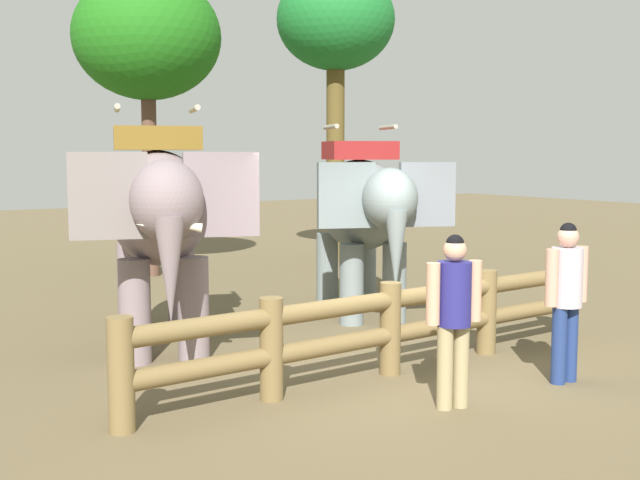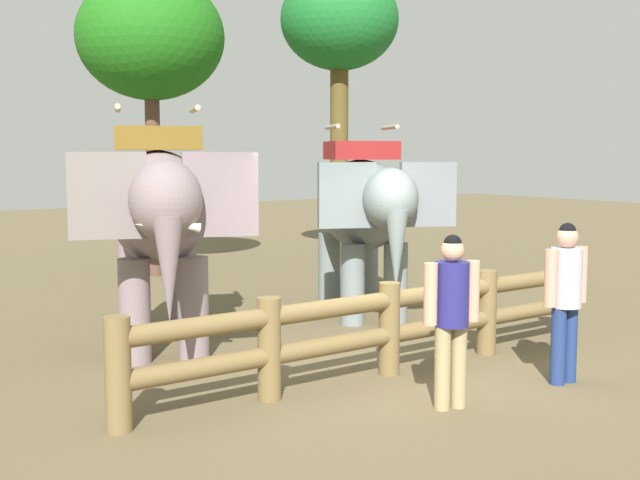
% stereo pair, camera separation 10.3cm
% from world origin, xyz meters
% --- Properties ---
extents(ground_plane, '(60.00, 60.00, 0.00)m').
position_xyz_m(ground_plane, '(0.00, 0.00, 0.00)').
color(ground_plane, brown).
extents(log_fence, '(6.64, 0.62, 1.05)m').
position_xyz_m(log_fence, '(-0.00, -0.07, 0.60)').
color(log_fence, brown).
rests_on(log_fence, ground).
extents(elephant_near_left, '(2.54, 3.69, 3.09)m').
position_xyz_m(elephant_near_left, '(-1.71, 2.44, 1.74)').
color(elephant_near_left, slate).
rests_on(elephant_near_left, ground).
extents(elephant_center, '(2.49, 3.48, 2.93)m').
position_xyz_m(elephant_center, '(1.70, 2.77, 1.64)').
color(elephant_center, slate).
rests_on(elephant_center, ground).
extents(tourist_woman_in_black, '(0.60, 0.39, 1.72)m').
position_xyz_m(tourist_woman_in_black, '(-0.25, -1.37, 0.99)').
color(tourist_woman_in_black, '#9D8D62').
rests_on(tourist_woman_in_black, ground).
extents(tourist_man_in_blue, '(0.62, 0.34, 1.75)m').
position_xyz_m(tourist_man_in_blue, '(1.38, -1.37, 1.01)').
color(tourist_man_in_blue, navy).
rests_on(tourist_man_in_blue, ground).
extents(tree_far_left, '(2.67, 2.67, 6.63)m').
position_xyz_m(tree_far_left, '(4.94, 8.25, 5.34)').
color(tree_far_left, brown).
rests_on(tree_far_left, ground).
extents(tree_back_center, '(2.93, 2.93, 6.04)m').
position_xyz_m(tree_back_center, '(0.53, 8.44, 4.75)').
color(tree_back_center, brown).
rests_on(tree_back_center, ground).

